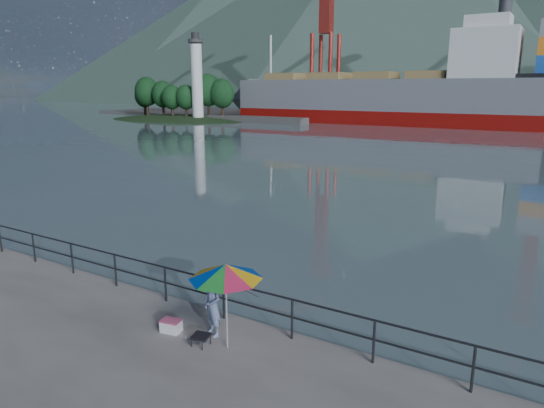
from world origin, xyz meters
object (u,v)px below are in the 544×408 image
Objects in this scene: cooler_bag at (171,326)px; bulk_carrier at (390,97)px; beach_umbrella at (226,272)px; fisherman at (213,305)px.

cooler_bag is 0.01× the size of bulk_carrier.
beach_umbrella reaches higher than cooler_bag.
fisherman is 1.23m from cooler_bag.
bulk_carrier reaches higher than cooler_bag.
fisherman is at bearing 154.14° from beach_umbrella.
fisherman is 73.92m from bulk_carrier.
cooler_bag is at bearing -137.01° from fisherman.
fisherman is at bearing 13.16° from cooler_bag.
bulk_carrier is at bearing 124.21° from fisherman.
fisherman is 0.75× the size of beach_umbrella.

